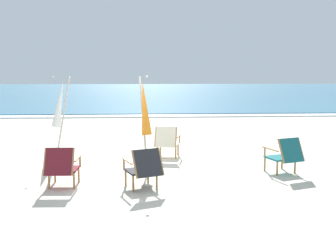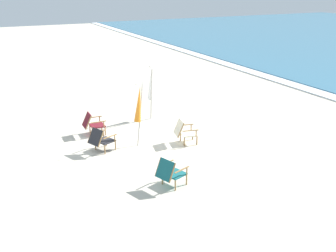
{
  "view_description": "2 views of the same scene",
  "coord_description": "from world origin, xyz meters",
  "px_view_note": "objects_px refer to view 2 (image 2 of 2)",
  "views": [
    {
      "loc": [
        0.18,
        -8.32,
        2.22
      ],
      "look_at": [
        0.7,
        1.25,
        0.84
      ],
      "focal_mm": 42.0,
      "sensor_mm": 36.0,
      "label": 1
    },
    {
      "loc": [
        11.28,
        -4.37,
        5.06
      ],
      "look_at": [
        0.4,
        1.0,
        0.59
      ],
      "focal_mm": 42.0,
      "sensor_mm": 36.0,
      "label": 2
    }
  ],
  "objects_px": {
    "beach_chair_back_left": "(170,172)",
    "beach_chair_front_right": "(93,123)",
    "umbrella_furled_orange": "(139,105)",
    "umbrella_furled_white": "(151,86)",
    "beach_chair_far_center": "(184,131)",
    "beach_chair_back_right": "(101,139)"
  },
  "relations": [
    {
      "from": "beach_chair_back_left",
      "to": "beach_chair_front_right",
      "type": "bearing_deg",
      "value": -170.52
    },
    {
      "from": "beach_chair_back_left",
      "to": "umbrella_furled_orange",
      "type": "relative_size",
      "value": 0.41
    },
    {
      "from": "beach_chair_back_left",
      "to": "umbrella_furled_orange",
      "type": "distance_m",
      "value": 3.15
    },
    {
      "from": "beach_chair_back_left",
      "to": "umbrella_furled_white",
      "type": "bearing_deg",
      "value": 161.27
    },
    {
      "from": "umbrella_furled_orange",
      "to": "beach_chair_far_center",
      "type": "bearing_deg",
      "value": 67.98
    },
    {
      "from": "beach_chair_back_right",
      "to": "beach_chair_far_center",
      "type": "bearing_deg",
      "value": 78.1
    },
    {
      "from": "beach_chair_back_left",
      "to": "umbrella_furled_white",
      "type": "xyz_separation_m",
      "value": [
        -5.08,
        1.72,
        0.94
      ]
    },
    {
      "from": "beach_chair_front_right",
      "to": "umbrella_furled_white",
      "type": "bearing_deg",
      "value": 102.13
    },
    {
      "from": "beach_chair_back_right",
      "to": "beach_chair_front_right",
      "type": "xyz_separation_m",
      "value": [
        -1.55,
        0.18,
        0.0
      ]
    },
    {
      "from": "umbrella_furled_white",
      "to": "umbrella_furled_orange",
      "type": "bearing_deg",
      "value": -32.86
    },
    {
      "from": "umbrella_furled_white",
      "to": "beach_chair_back_left",
      "type": "bearing_deg",
      "value": -18.73
    },
    {
      "from": "beach_chair_far_center",
      "to": "beach_chair_front_right",
      "type": "height_order",
      "value": "beach_chair_far_center"
    },
    {
      "from": "beach_chair_far_center",
      "to": "beach_chair_front_right",
      "type": "distance_m",
      "value": 3.27
    },
    {
      "from": "umbrella_furled_white",
      "to": "beach_chair_front_right",
      "type": "bearing_deg",
      "value": -77.87
    },
    {
      "from": "beach_chair_back_right",
      "to": "umbrella_furled_orange",
      "type": "distance_m",
      "value": 1.62
    },
    {
      "from": "beach_chair_back_left",
      "to": "beach_chair_front_right",
      "type": "height_order",
      "value": "beach_chair_back_left"
    },
    {
      "from": "beach_chair_front_right",
      "to": "beach_chair_back_right",
      "type": "bearing_deg",
      "value": -6.59
    },
    {
      "from": "beach_chair_far_center",
      "to": "umbrella_furled_white",
      "type": "distance_m",
      "value": 2.81
    },
    {
      "from": "beach_chair_far_center",
      "to": "beach_chair_back_right",
      "type": "distance_m",
      "value": 2.73
    },
    {
      "from": "beach_chair_back_left",
      "to": "beach_chair_far_center",
      "type": "xyz_separation_m",
      "value": [
        -2.43,
        1.73,
        0.0
      ]
    },
    {
      "from": "beach_chair_far_center",
      "to": "beach_chair_back_right",
      "type": "xyz_separation_m",
      "value": [
        -0.56,
        -2.67,
        -0.0
      ]
    },
    {
      "from": "beach_chair_far_center",
      "to": "umbrella_furled_orange",
      "type": "height_order",
      "value": "umbrella_furled_orange"
    }
  ]
}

